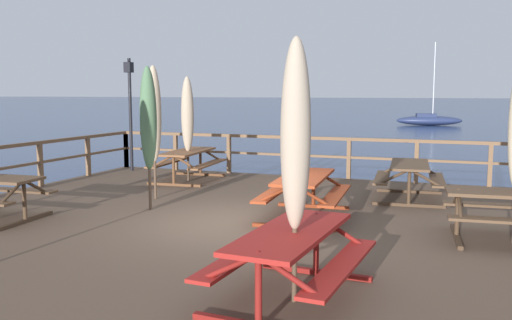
{
  "coord_description": "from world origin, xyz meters",
  "views": [
    {
      "loc": [
        3.56,
        -8.66,
        3.12
      ],
      "look_at": [
        0.0,
        0.83,
        1.87
      ],
      "focal_mm": 38.79,
      "sensor_mm": 36.0,
      "label": 1
    }
  ],
  "objects_px": {
    "picnic_table_front_left": "(304,187)",
    "patio_umbrella_short_front": "(187,115)",
    "patio_umbrella_tall_mid_left": "(154,115)",
    "patio_umbrella_tall_front": "(148,119)",
    "lamp_post_hooked": "(130,97)",
    "sailboat_distant": "(429,120)",
    "picnic_table_mid_right": "(188,158)",
    "picnic_table_mid_left": "(409,173)",
    "picnic_table_back_right": "(291,248)",
    "patio_umbrella_tall_mid_right": "(296,136)"
  },
  "relations": [
    {
      "from": "picnic_table_front_left",
      "to": "patio_umbrella_short_front",
      "type": "relative_size",
      "value": 0.85
    },
    {
      "from": "patio_umbrella_tall_mid_left",
      "to": "picnic_table_front_left",
      "type": "bearing_deg",
      "value": -9.95
    },
    {
      "from": "patio_umbrella_tall_mid_left",
      "to": "patio_umbrella_tall_front",
      "type": "relative_size",
      "value": 1.02
    },
    {
      "from": "lamp_post_hooked",
      "to": "sailboat_distant",
      "type": "bearing_deg",
      "value": 82.0
    },
    {
      "from": "picnic_table_mid_right",
      "to": "lamp_post_hooked",
      "type": "height_order",
      "value": "lamp_post_hooked"
    },
    {
      "from": "picnic_table_mid_left",
      "to": "sailboat_distant",
      "type": "relative_size",
      "value": 0.26
    },
    {
      "from": "picnic_table_back_right",
      "to": "lamp_post_hooked",
      "type": "xyz_separation_m",
      "value": [
        -7.11,
        7.77,
        1.55
      ]
    },
    {
      "from": "picnic_table_back_right",
      "to": "sailboat_distant",
      "type": "bearing_deg",
      "value": 91.56
    },
    {
      "from": "patio_umbrella_short_front",
      "to": "lamp_post_hooked",
      "type": "bearing_deg",
      "value": 158.08
    },
    {
      "from": "patio_umbrella_tall_mid_left",
      "to": "patio_umbrella_tall_front",
      "type": "xyz_separation_m",
      "value": [
        0.47,
        -0.98,
        -0.04
      ]
    },
    {
      "from": "picnic_table_back_right",
      "to": "picnic_table_mid_left",
      "type": "bearing_deg",
      "value": 83.87
    },
    {
      "from": "lamp_post_hooked",
      "to": "patio_umbrella_tall_mid_left",
      "type": "bearing_deg",
      "value": -50.26
    },
    {
      "from": "picnic_table_mid_left",
      "to": "picnic_table_front_left",
      "type": "relative_size",
      "value": 0.91
    },
    {
      "from": "patio_umbrella_tall_mid_right",
      "to": "patio_umbrella_tall_front",
      "type": "height_order",
      "value": "patio_umbrella_tall_mid_right"
    },
    {
      "from": "patio_umbrella_tall_mid_right",
      "to": "patio_umbrella_tall_front",
      "type": "distance_m",
      "value": 5.32
    },
    {
      "from": "picnic_table_mid_right",
      "to": "patio_umbrella_tall_front",
      "type": "xyz_separation_m",
      "value": [
        0.97,
        -3.42,
        1.18
      ]
    },
    {
      "from": "picnic_table_mid_left",
      "to": "lamp_post_hooked",
      "type": "relative_size",
      "value": 0.63
    },
    {
      "from": "picnic_table_front_left",
      "to": "lamp_post_hooked",
      "type": "distance_m",
      "value": 7.47
    },
    {
      "from": "patio_umbrella_tall_mid_left",
      "to": "patio_umbrella_short_front",
      "type": "height_order",
      "value": "patio_umbrella_tall_mid_left"
    },
    {
      "from": "lamp_post_hooked",
      "to": "picnic_table_back_right",
      "type": "bearing_deg",
      "value": -47.54
    },
    {
      "from": "patio_umbrella_tall_front",
      "to": "patio_umbrella_tall_mid_right",
      "type": "bearing_deg",
      "value": -42.0
    },
    {
      "from": "patio_umbrella_short_front",
      "to": "patio_umbrella_tall_front",
      "type": "height_order",
      "value": "patio_umbrella_tall_front"
    },
    {
      "from": "picnic_table_mid_left",
      "to": "patio_umbrella_tall_mid_right",
      "type": "distance_m",
      "value": 6.51
    },
    {
      "from": "picnic_table_front_left",
      "to": "sailboat_distant",
      "type": "xyz_separation_m",
      "value": [
        -0.4,
        45.04,
        -0.92
      ]
    },
    {
      "from": "picnic_table_mid_right",
      "to": "patio_umbrella_short_front",
      "type": "relative_size",
      "value": 0.84
    },
    {
      "from": "picnic_table_mid_left",
      "to": "patio_umbrella_tall_mid_left",
      "type": "distance_m",
      "value": 5.5
    },
    {
      "from": "patio_umbrella_short_front",
      "to": "picnic_table_front_left",
      "type": "bearing_deg",
      "value": -37.49
    },
    {
      "from": "picnic_table_back_right",
      "to": "lamp_post_hooked",
      "type": "height_order",
      "value": "lamp_post_hooked"
    },
    {
      "from": "picnic_table_mid_right",
      "to": "sailboat_distant",
      "type": "height_order",
      "value": "sailboat_distant"
    },
    {
      "from": "patio_umbrella_tall_mid_left",
      "to": "sailboat_distant",
      "type": "height_order",
      "value": "sailboat_distant"
    },
    {
      "from": "patio_umbrella_tall_mid_right",
      "to": "lamp_post_hooked",
      "type": "xyz_separation_m",
      "value": [
        -7.17,
        7.84,
        0.32
      ]
    },
    {
      "from": "picnic_table_front_left",
      "to": "picnic_table_mid_left",
      "type": "bearing_deg",
      "value": 56.52
    },
    {
      "from": "picnic_table_front_left",
      "to": "patio_umbrella_tall_mid_right",
      "type": "height_order",
      "value": "patio_umbrella_tall_mid_right"
    },
    {
      "from": "picnic_table_front_left",
      "to": "picnic_table_mid_right",
      "type": "bearing_deg",
      "value": 142.26
    },
    {
      "from": "patio_umbrella_tall_mid_right",
      "to": "picnic_table_back_right",
      "type": "bearing_deg",
      "value": 129.45
    },
    {
      "from": "patio_umbrella_tall_mid_right",
      "to": "sailboat_distant",
      "type": "height_order",
      "value": "sailboat_distant"
    },
    {
      "from": "patio_umbrella_tall_mid_left",
      "to": "sailboat_distant",
      "type": "distance_m",
      "value": 44.59
    },
    {
      "from": "patio_umbrella_tall_front",
      "to": "sailboat_distant",
      "type": "xyz_separation_m",
      "value": [
        2.57,
        45.42,
        -2.1
      ]
    },
    {
      "from": "patio_umbrella_short_front",
      "to": "picnic_table_mid_left",
      "type": "bearing_deg",
      "value": -5.77
    },
    {
      "from": "patio_umbrella_tall_mid_left",
      "to": "patio_umbrella_tall_mid_right",
      "type": "height_order",
      "value": "patio_umbrella_tall_mid_right"
    },
    {
      "from": "picnic_table_back_right",
      "to": "picnic_table_front_left",
      "type": "height_order",
      "value": "same"
    },
    {
      "from": "picnic_table_mid_right",
      "to": "patio_umbrella_tall_mid_left",
      "type": "xyz_separation_m",
      "value": [
        0.5,
        -2.45,
        1.22
      ]
    },
    {
      "from": "picnic_table_back_right",
      "to": "sailboat_distant",
      "type": "relative_size",
      "value": 0.29
    },
    {
      "from": "picnic_table_mid_right",
      "to": "lamp_post_hooked",
      "type": "relative_size",
      "value": 0.69
    },
    {
      "from": "patio_umbrella_tall_front",
      "to": "sailboat_distant",
      "type": "distance_m",
      "value": 45.54
    },
    {
      "from": "picnic_table_mid_right",
      "to": "sailboat_distant",
      "type": "relative_size",
      "value": 0.29
    },
    {
      "from": "picnic_table_front_left",
      "to": "patio_umbrella_tall_mid_left",
      "type": "height_order",
      "value": "patio_umbrella_tall_mid_left"
    },
    {
      "from": "patio_umbrella_tall_mid_left",
      "to": "patio_umbrella_tall_mid_right",
      "type": "distance_m",
      "value": 6.34
    },
    {
      "from": "picnic_table_front_left",
      "to": "patio_umbrella_tall_mid_left",
      "type": "bearing_deg",
      "value": 170.05
    },
    {
      "from": "picnic_table_front_left",
      "to": "patio_umbrella_tall_mid_left",
      "type": "xyz_separation_m",
      "value": [
        -3.43,
        0.6,
        1.22
      ]
    }
  ]
}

